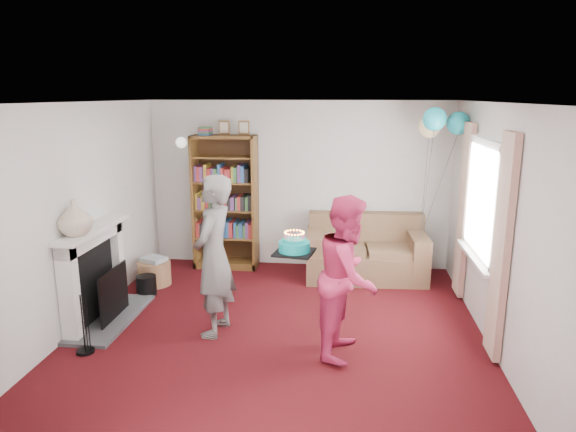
# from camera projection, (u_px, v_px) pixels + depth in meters

# --- Properties ---
(ground) EXTENTS (5.00, 5.00, 0.00)m
(ground) POSITION_uv_depth(u_px,v_px,m) (277.00, 336.00, 5.61)
(ground) COLOR #35080A
(ground) RESTS_ON ground
(wall_back) EXTENTS (4.50, 0.02, 2.50)m
(wall_back) POSITION_uv_depth(u_px,v_px,m) (299.00, 185.00, 7.75)
(wall_back) COLOR silver
(wall_back) RESTS_ON ground
(wall_left) EXTENTS (0.02, 5.00, 2.50)m
(wall_left) POSITION_uv_depth(u_px,v_px,m) (70.00, 220.00, 5.57)
(wall_left) COLOR silver
(wall_left) RESTS_ON ground
(wall_right) EXTENTS (0.02, 5.00, 2.50)m
(wall_right) POSITION_uv_depth(u_px,v_px,m) (502.00, 232.00, 5.07)
(wall_right) COLOR silver
(wall_right) RESTS_ON ground
(ceiling) EXTENTS (4.50, 5.00, 0.01)m
(ceiling) POSITION_uv_depth(u_px,v_px,m) (275.00, 102.00, 5.03)
(ceiling) COLOR white
(ceiling) RESTS_ON wall_back
(fireplace) EXTENTS (0.55, 1.80, 1.12)m
(fireplace) POSITION_uv_depth(u_px,v_px,m) (99.00, 279.00, 5.91)
(fireplace) COLOR #3F3F42
(fireplace) RESTS_ON ground
(window_bay) EXTENTS (0.14, 2.02, 2.20)m
(window_bay) POSITION_uv_depth(u_px,v_px,m) (481.00, 222.00, 5.67)
(window_bay) COLOR white
(window_bay) RESTS_ON ground
(wall_sconce) EXTENTS (0.16, 0.23, 0.16)m
(wall_sconce) POSITION_uv_depth(u_px,v_px,m) (181.00, 142.00, 7.65)
(wall_sconce) COLOR gold
(wall_sconce) RESTS_ON ground
(bookcase) EXTENTS (0.95, 0.42, 2.21)m
(bookcase) POSITION_uv_depth(u_px,v_px,m) (226.00, 203.00, 7.73)
(bookcase) COLOR #472B14
(bookcase) RESTS_ON ground
(sofa) EXTENTS (1.68, 0.89, 0.89)m
(sofa) POSITION_uv_depth(u_px,v_px,m) (366.00, 254.00, 7.42)
(sofa) COLOR brown
(sofa) RESTS_ON ground
(wicker_basket) EXTENTS (0.45, 0.45, 0.40)m
(wicker_basket) POSITION_uv_depth(u_px,v_px,m) (154.00, 272.00, 7.11)
(wicker_basket) COLOR #8D6141
(wicker_basket) RESTS_ON ground
(person_striped) EXTENTS (0.50, 0.69, 1.77)m
(person_striped) POSITION_uv_depth(u_px,v_px,m) (214.00, 256.00, 5.51)
(person_striped) COLOR black
(person_striped) RESTS_ON ground
(person_magenta) EXTENTS (0.77, 0.90, 1.64)m
(person_magenta) POSITION_uv_depth(u_px,v_px,m) (348.00, 276.00, 5.10)
(person_magenta) COLOR #C52754
(person_magenta) RESTS_ON ground
(birthday_cake) EXTENTS (0.38, 0.38, 0.22)m
(birthday_cake) POSITION_uv_depth(u_px,v_px,m) (294.00, 247.00, 5.10)
(birthday_cake) COLOR black
(birthday_cake) RESTS_ON ground
(balloons) EXTENTS (0.63, 0.68, 1.77)m
(balloons) POSITION_uv_depth(u_px,v_px,m) (441.00, 123.00, 6.58)
(balloons) COLOR #3F3F3F
(balloons) RESTS_ON ground
(mantel_vase) EXTENTS (0.44, 0.44, 0.38)m
(mantel_vase) POSITION_uv_depth(u_px,v_px,m) (75.00, 218.00, 5.39)
(mantel_vase) COLOR beige
(mantel_vase) RESTS_ON fireplace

